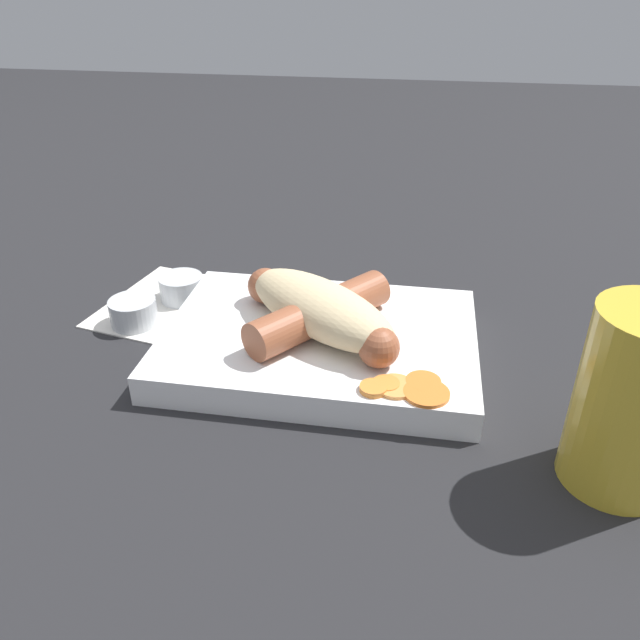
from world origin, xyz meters
name	(u,v)px	position (x,y,z in m)	size (l,w,h in m)	color
ground_plane	(320,355)	(0.00, 0.00, 0.00)	(3.00, 3.00, 0.00)	#232326
food_tray	(320,342)	(0.00, 0.00, 0.01)	(0.27, 0.20, 0.03)	white
bread_roll	(318,307)	(0.00, 0.00, 0.05)	(0.17, 0.15, 0.04)	beige
sausage	(317,314)	(0.00, 0.00, 0.04)	(0.15, 0.14, 0.03)	#9E5638
pickled_veggies	(405,388)	(0.08, -0.08, 0.03)	(0.07, 0.05, 0.00)	orange
napkin	(181,305)	(-0.16, 0.07, 0.00)	(0.17, 0.17, 0.00)	white
condiment_cup_near	(182,290)	(-0.16, 0.08, 0.01)	(0.05, 0.05, 0.03)	silver
condiment_cup_far	(134,314)	(-0.19, 0.02, 0.01)	(0.05, 0.05, 0.03)	silver
drink_glass	(634,401)	(0.22, -0.12, 0.07)	(0.07, 0.07, 0.13)	gold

